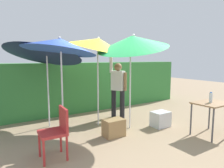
# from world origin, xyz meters

# --- Properties ---
(ground_plane) EXTENTS (24.00, 24.00, 0.00)m
(ground_plane) POSITION_xyz_m (0.00, 0.00, 0.00)
(ground_plane) COLOR #9E8466
(hedge_row) EXTENTS (8.00, 0.70, 1.59)m
(hedge_row) POSITION_xyz_m (0.00, 2.26, 0.80)
(hedge_row) COLOR #38843D
(hedge_row) RESTS_ON ground_plane
(umbrella_rainbow) EXTENTS (1.79, 1.74, 2.56)m
(umbrella_rainbow) POSITION_xyz_m (0.34, -0.06, 2.12)
(umbrella_rainbow) COLOR silver
(umbrella_rainbow) RESTS_ON ground_plane
(umbrella_orange) EXTENTS (1.96, 1.89, 2.49)m
(umbrella_orange) POSITION_xyz_m (-1.37, 1.21, 1.96)
(umbrella_orange) COLOR silver
(umbrella_orange) RESTS_ON ground_plane
(umbrella_yellow) EXTENTS (1.62, 1.60, 2.31)m
(umbrella_yellow) POSITION_xyz_m (-1.27, 0.38, 2.01)
(umbrella_yellow) COLOR silver
(umbrella_yellow) RESTS_ON ground_plane
(umbrella_navy) EXTENTS (1.52, 1.48, 2.48)m
(umbrella_navy) POSITION_xyz_m (-0.19, 0.65, 2.11)
(umbrella_navy) COLOR silver
(umbrella_navy) RESTS_ON ground_plane
(person_vendor) EXTENTS (0.36, 0.53, 1.88)m
(person_vendor) POSITION_xyz_m (0.57, 0.87, 0.93)
(person_vendor) COLOR black
(person_vendor) RESTS_ON ground_plane
(chair_plastic) EXTENTS (0.46, 0.46, 0.89)m
(chair_plastic) POSITION_xyz_m (-1.69, -0.56, 0.51)
(chair_plastic) COLOR #B72D2D
(chair_plastic) RESTS_ON ground_plane
(cooler_box) EXTENTS (0.45, 0.34, 0.39)m
(cooler_box) POSITION_xyz_m (1.05, -0.37, 0.19)
(cooler_box) COLOR silver
(cooler_box) RESTS_ON ground_plane
(crate_cardboard) EXTENTS (0.46, 0.32, 0.39)m
(crate_cardboard) POSITION_xyz_m (-0.32, -0.27, 0.20)
(crate_cardboard) COLOR #9E7A4C
(crate_cardboard) RESTS_ON ground_plane
(folding_table) EXTENTS (0.80, 0.60, 0.76)m
(folding_table) POSITION_xyz_m (1.57, -1.39, 0.66)
(folding_table) COLOR #4C4C51
(folding_table) RESTS_ON ground_plane
(bottle_water) EXTENTS (0.07, 0.07, 0.24)m
(bottle_water) POSITION_xyz_m (1.53, -1.39, 0.87)
(bottle_water) COLOR silver
(bottle_water) RESTS_ON folding_table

